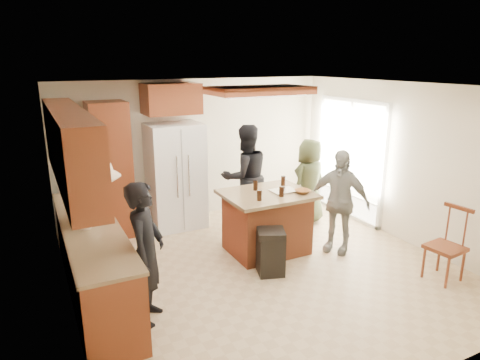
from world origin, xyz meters
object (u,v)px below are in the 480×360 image
person_side_right (339,201)px  person_behind_left (245,177)px  spindle_chair (446,247)px  person_behind_right (309,181)px  person_front_left (146,253)px  person_counter (99,225)px  refrigerator (176,176)px  trash_bin (271,252)px  kitchen_island (267,222)px

person_side_right → person_behind_left: bearing=175.3°
person_behind_left → spindle_chair: (1.48, -2.86, -0.44)m
person_side_right → person_behind_right: bearing=132.9°
person_front_left → person_counter: (-0.33, 0.97, 0.04)m
person_behind_left → person_counter: 2.77m
person_behind_right → spindle_chair: 2.58m
person_side_right → refrigerator: (-1.83, 2.07, 0.11)m
person_counter → person_front_left: bearing=-143.1°
person_side_right → spindle_chair: size_ratio=1.58×
person_counter → refrigerator: 2.20m
person_behind_left → person_behind_right: 1.15m
person_behind_right → trash_bin: size_ratio=2.39×
trash_bin → person_behind_left: bearing=73.8°
person_behind_right → spindle_chair: (0.38, -2.53, -0.30)m
person_side_right → person_counter: bearing=-130.4°
person_behind_right → person_side_right: 1.23m
person_front_left → trash_bin: size_ratio=2.55×
person_behind_right → refrigerator: refrigerator is taller
refrigerator → trash_bin: refrigerator is taller
person_counter → person_side_right: bearing=-80.1°
kitchen_island → trash_bin: bearing=-115.8°
person_front_left → person_counter: size_ratio=0.95×
person_behind_right → person_side_right: bearing=58.9°
person_front_left → spindle_chair: bearing=-73.3°
person_counter → kitchen_island: bearing=-72.5°
kitchen_island → trash_bin: 0.73m
person_counter → refrigerator: refrigerator is taller
person_behind_right → kitchen_island: size_ratio=1.18×
refrigerator → trash_bin: 2.40m
spindle_chair → person_behind_left: bearing=117.4°
spindle_chair → kitchen_island: bearing=132.6°
refrigerator → spindle_chair: size_ratio=1.81×
person_behind_left → refrigerator: refrigerator is taller
kitchen_island → person_behind_left: bearing=80.2°
kitchen_island → refrigerator: bearing=118.3°
person_side_right → refrigerator: bearing=-170.6°
kitchen_island → person_behind_right: bearing=29.6°
person_behind_left → trash_bin: (-0.49, -1.69, -0.58)m
person_front_left → refrigerator: bearing=4.7°
person_side_right → spindle_chair: person_side_right is taller
kitchen_island → trash_bin: kitchen_island is taller
trash_bin → person_counter: bearing=162.2°
kitchen_island → spindle_chair: bearing=-47.4°
person_counter → spindle_chair: person_counter is taller
person_counter → trash_bin: bearing=-89.7°
person_front_left → person_behind_left: size_ratio=0.90×
refrigerator → spindle_chair: refrigerator is taller
person_front_left → refrigerator: 2.83m
person_behind_left → person_front_left: bearing=42.7°
person_counter → person_behind_right: bearing=-61.1°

